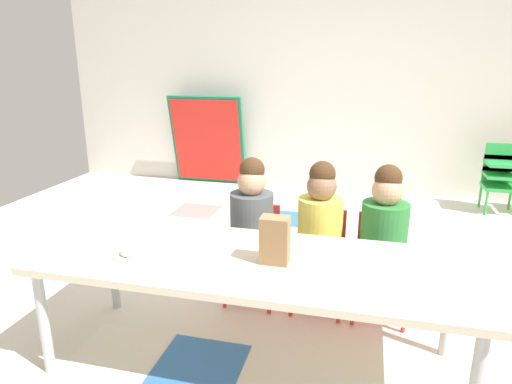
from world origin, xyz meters
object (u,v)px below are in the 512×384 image
Objects in this scene: seated_child_middle_seat at (320,223)px; paper_bag_brown at (275,240)px; craft_table at (252,267)px; folded_activity_table at (208,141)px; seated_child_near_camera at (252,218)px; seated_child_far_right at (384,229)px; donut_powdered_on_plate at (132,251)px; kid_chair_green_stack at (501,173)px; paper_plate_near_edge at (132,255)px.

seated_child_middle_seat is 4.17× the size of paper_bag_brown.
folded_activity_table is at bearing 113.51° from craft_table.
seated_child_near_camera and seated_child_far_right have the same top height.
seated_child_far_right is 1.37m from donut_powdered_on_plate.
seated_child_near_camera is 2.87m from folded_activity_table.
seated_child_near_camera is at bearing 113.52° from paper_bag_brown.
craft_table is 0.19m from paper_bag_brown.
craft_table is 2.23× the size of seated_child_far_right.
kid_chair_green_stack is at bearing 62.67° from seated_child_far_right.
donut_powdered_on_plate is at bearing -149.09° from seated_child_far_right.
seated_child_middle_seat reaches higher than paper_bag_brown.
kid_chair_green_stack is 3.83m from donut_powdered_on_plate.
donut_powdered_on_plate is (0.82, -3.29, 0.06)m from folded_activity_table.
seated_child_far_right is 1.35× the size of kid_chair_green_stack.
seated_child_near_camera is at bearing 104.53° from craft_table.
paper_plate_near_edge is at bearing -75.94° from folded_activity_table.
folded_activity_table reaches higher than paper_plate_near_edge.
folded_activity_table reaches higher than seated_child_far_right.
folded_activity_table is (-3.19, 0.29, 0.14)m from kid_chair_green_stack.
seated_child_far_right is 0.80m from paper_bag_brown.
paper_bag_brown is (-0.50, -0.61, 0.13)m from seated_child_far_right.
seated_child_near_camera is at bearing -64.58° from folded_activity_table.
paper_bag_brown is at bearing 7.91° from paper_plate_near_edge.
seated_child_far_right is 1.37m from paper_plate_near_edge.
paper_plate_near_edge is (0.82, -3.29, 0.04)m from folded_activity_table.
donut_powdered_on_plate is at bearing 0.00° from paper_plate_near_edge.
seated_child_middle_seat and seated_child_far_right have the same top height.
seated_child_near_camera is 0.68m from paper_bag_brown.
seated_child_middle_seat is 1.08m from donut_powdered_on_plate.
kid_chair_green_stack reaches higher than paper_plate_near_edge.
seated_child_middle_seat is (0.41, -0.00, 0.00)m from seated_child_near_camera.
paper_plate_near_edge is (-0.67, -0.09, -0.11)m from paper_bag_brown.
paper_bag_brown is 1.97× the size of donut_powdered_on_plate.
paper_bag_brown reaches higher than paper_plate_near_edge.
seated_child_far_right is 8.23× the size of donut_powdered_on_plate.
seated_child_middle_seat reaches higher than kid_chair_green_stack.
donut_powdered_on_plate is at bearing -120.01° from seated_child_near_camera.
seated_child_middle_seat is 8.23× the size of donut_powdered_on_plate.
paper_plate_near_edge reaches higher than craft_table.
seated_child_near_camera is 4.17× the size of paper_bag_brown.
seated_child_near_camera is 0.81m from paper_plate_near_edge.
craft_table is at bearing -66.49° from folded_activity_table.
kid_chair_green_stack is (1.96, 2.30, -0.16)m from seated_child_near_camera.
folded_activity_table is 9.74× the size of donut_powdered_on_plate.
paper_plate_near_edge is 0.02m from donut_powdered_on_plate.
seated_child_middle_seat is 3.06m from folded_activity_table.
folded_activity_table is (-1.23, 2.59, -0.02)m from seated_child_near_camera.
seated_child_near_camera is at bearing 180.00° from seated_child_far_right.
paper_bag_brown is at bearing -66.48° from seated_child_near_camera.
seated_child_far_right is 0.84× the size of folded_activity_table.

